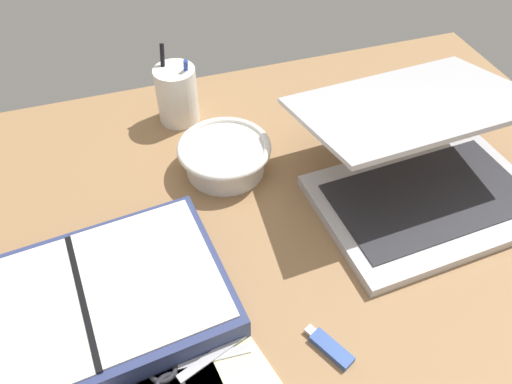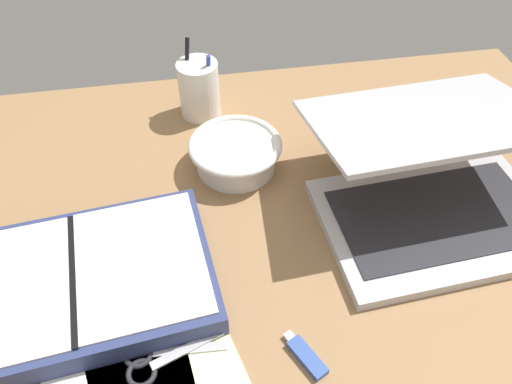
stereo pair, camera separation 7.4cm
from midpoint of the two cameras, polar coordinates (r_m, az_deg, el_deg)
The scene contains 8 objects.
desk_top at distance 74.59cm, azimuth -5.45°, elevation -9.32°, with size 140.00×100.00×2.00cm, color #936D47.
laptop at distance 82.93cm, azimuth 16.14°, elevation 2.61°, with size 37.44×35.67×16.56cm.
bowl at distance 85.60cm, azimuth -6.06°, elevation 4.04°, with size 15.98×15.98×5.61cm.
pen_cup at distance 96.63cm, azimuth -11.29°, elevation 10.75°, with size 7.68×7.68×14.95cm.
planner at distance 72.59cm, azimuth -21.72°, elevation -12.21°, with size 39.65×27.84×4.27cm.
scissors at distance 66.74cm, azimuth -12.25°, elevation -19.72°, with size 13.22×6.48×0.80cm.
paper_sheet_front at distance 66.71cm, azimuth -11.05°, elevation -19.92°, with size 18.30×28.76×0.16cm, color #F4EFB2.
usb_drive at distance 66.85cm, azimuth 5.23°, elevation -17.50°, with size 4.65×7.16×1.00cm.
Camera 1 is at (-9.87, -41.25, 62.23)cm, focal length 35.00 mm.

